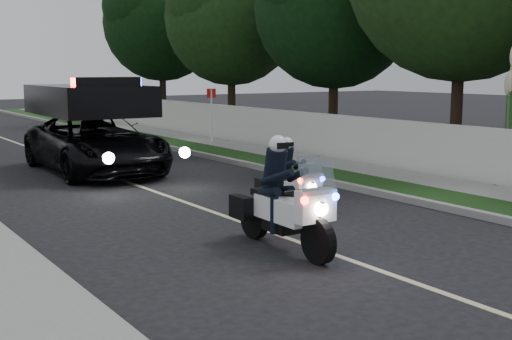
{
  "coord_description": "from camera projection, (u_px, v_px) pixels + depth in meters",
  "views": [
    {
      "loc": [
        -6.69,
        -8.05,
        2.92
      ],
      "look_at": [
        0.31,
        2.33,
        1.0
      ],
      "focal_mm": 46.15,
      "sensor_mm": 36.0,
      "label": 1
    }
  ],
  "objects": [
    {
      "name": "grass_verge",
      "position": [
        239.0,
        157.0,
        21.57
      ],
      "size": [
        1.2,
        60.0,
        0.16
      ],
      "primitive_type": "cube",
      "color": "#193814",
      "rests_on": "ground"
    },
    {
      "name": "tree_right_d",
      "position": [
        232.0,
        133.0,
        30.57
      ],
      "size": [
        7.02,
        7.02,
        10.14
      ],
      "primitive_type": null,
      "rotation": [
        0.0,
        0.0,
        0.17
      ],
      "color": "#1C3F15",
      "rests_on": "ground"
    },
    {
      "name": "curb_right",
      "position": [
        221.0,
        159.0,
        21.19
      ],
      "size": [
        0.2,
        60.0,
        0.15
      ],
      "primitive_type": "cube",
      "color": "gray",
      "rests_on": "ground"
    },
    {
      "name": "sidewalk_right",
      "position": [
        271.0,
        154.0,
        22.29
      ],
      "size": [
        1.4,
        60.0,
        0.16
      ],
      "primitive_type": "cube",
      "color": "gray",
      "rests_on": "ground"
    },
    {
      "name": "ground",
      "position": [
        320.0,
        250.0,
        10.74
      ],
      "size": [
        120.0,
        120.0,
        0.0
      ],
      "primitive_type": "plane",
      "color": "black",
      "rests_on": "ground"
    },
    {
      "name": "lane_marking",
      "position": [
        98.0,
        172.0,
        18.93
      ],
      "size": [
        0.12,
        50.0,
        0.01
      ],
      "primitive_type": "cube",
      "color": "#BFB78C",
      "rests_on": "ground"
    },
    {
      "name": "pampas_far",
      "position": [
        510.0,
        188.0,
        16.4
      ],
      "size": [
        1.65,
        1.65,
        3.8
      ],
      "primitive_type": null,
      "rotation": [
        0.0,
        0.0,
        0.28
      ],
      "color": "beige",
      "rests_on": "ground"
    },
    {
      "name": "sign_post",
      "position": [
        212.0,
        146.0,
        25.38
      ],
      "size": [
        0.47,
        0.47,
        2.27
      ],
      "primitive_type": null,
      "rotation": [
        0.0,
        0.0,
        -0.41
      ],
      "color": "red",
      "rests_on": "ground"
    },
    {
      "name": "police_moto_right",
      "position": [
        290.0,
        216.0,
        13.24
      ],
      "size": [
        0.89,
        1.94,
        1.59
      ],
      "primitive_type": null,
      "rotation": [
        0.0,
        0.0,
        -0.13
      ],
      "color": "silver",
      "rests_on": "ground"
    },
    {
      "name": "police_suv",
      "position": [
        96.0,
        172.0,
        18.87
      ],
      "size": [
        2.92,
        6.06,
        2.91
      ],
      "primitive_type": "imported",
      "rotation": [
        0.0,
        0.0,
        -0.02
      ],
      "color": "black",
      "rests_on": "ground"
    },
    {
      "name": "tree_right_c",
      "position": [
        332.0,
        146.0,
        25.42
      ],
      "size": [
        7.08,
        7.08,
        10.13
      ],
      "primitive_type": null,
      "rotation": [
        0.0,
        0.0,
        -0.18
      ],
      "color": "black",
      "rests_on": "ground"
    },
    {
      "name": "property_wall",
      "position": [
        295.0,
        133.0,
        22.74
      ],
      "size": [
        0.22,
        60.0,
        1.5
      ],
      "primitive_type": "cube",
      "color": "beige",
      "rests_on": "ground"
    },
    {
      "name": "tree_right_e",
      "position": [
        164.0,
        122.0,
        36.83
      ],
      "size": [
        6.6,
        6.6,
        10.57
      ],
      "primitive_type": null,
      "rotation": [
        0.0,
        0.0,
        0.04
      ],
      "color": "black",
      "rests_on": "ground"
    },
    {
      "name": "tree_right_b",
      "position": [
        454.0,
        165.0,
        20.39
      ],
      "size": [
        8.9,
        8.9,
        11.75
      ],
      "primitive_type": null,
      "rotation": [
        0.0,
        0.0,
        -0.32
      ],
      "color": "#204316",
      "rests_on": "ground"
    },
    {
      "name": "police_moto_left",
      "position": [
        283.0,
        250.0,
        10.75
      ],
      "size": [
        0.84,
        2.23,
        1.88
      ],
      "primitive_type": null,
      "rotation": [
        0.0,
        0.0,
        -0.03
      ],
      "color": "white",
      "rests_on": "ground"
    }
  ]
}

